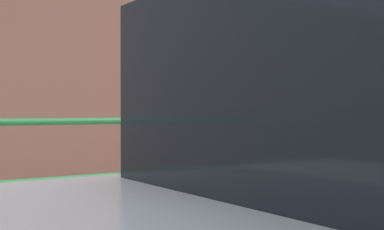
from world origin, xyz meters
The scene contains 3 objects.
parking_meter centered at (0.25, 0.47, 1.28)m, with size 0.18×0.19×1.54m.
pedestrian_at_meter centered at (0.87, 0.44, 1.14)m, with size 0.66×0.45×1.73m.
background_railing centered at (0.00, 2.43, 0.98)m, with size 24.06×0.06×1.16m.
Camera 1 is at (-1.04, -2.05, 1.37)m, focal length 48.91 mm.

